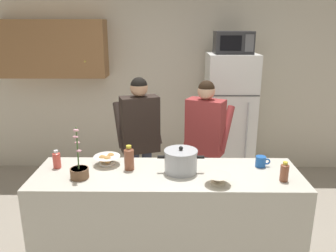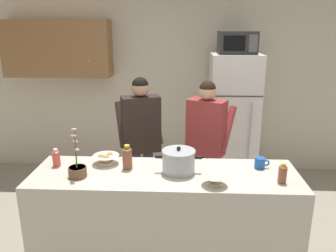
{
  "view_description": "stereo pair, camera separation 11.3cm",
  "coord_description": "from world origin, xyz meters",
  "px_view_note": "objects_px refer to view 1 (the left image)",
  "views": [
    {
      "loc": [
        0.03,
        -2.62,
        2.13
      ],
      "look_at": [
        0.0,
        0.55,
        1.17
      ],
      "focal_mm": 35.99,
      "sensor_mm": 36.0,
      "label": 1
    },
    {
      "loc": [
        0.15,
        -2.61,
        2.13
      ],
      "look_at": [
        0.0,
        0.55,
        1.17
      ],
      "focal_mm": 35.99,
      "sensor_mm": 36.0,
      "label": 2
    }
  ],
  "objects_px": {
    "person_by_sink": "(205,135)",
    "coffee_mug": "(261,162)",
    "refrigerator": "(229,119)",
    "bottle_far_corner": "(57,159)",
    "cooking_pot": "(181,161)",
    "bread_bowl": "(107,159)",
    "empty_bowl": "(218,179)",
    "microwave": "(233,42)",
    "person_near_pot": "(140,132)",
    "bottle_mid_counter": "(129,158)",
    "potted_orchid": "(79,171)",
    "bottle_near_edge": "(284,172)"
  },
  "relations": [
    {
      "from": "person_near_pot",
      "to": "person_by_sink",
      "type": "xyz_separation_m",
      "value": [
        0.71,
        -0.03,
        -0.02
      ]
    },
    {
      "from": "refrigerator",
      "to": "empty_bowl",
      "type": "bearing_deg",
      "value": -101.64
    },
    {
      "from": "person_near_pot",
      "to": "person_by_sink",
      "type": "bearing_deg",
      "value": -2.36
    },
    {
      "from": "cooking_pot",
      "to": "bread_bowl",
      "type": "relative_size",
      "value": 1.66
    },
    {
      "from": "coffee_mug",
      "to": "bread_bowl",
      "type": "distance_m",
      "value": 1.37
    },
    {
      "from": "cooking_pot",
      "to": "bottle_far_corner",
      "type": "bearing_deg",
      "value": 176.01
    },
    {
      "from": "bread_bowl",
      "to": "potted_orchid",
      "type": "distance_m",
      "value": 0.33
    },
    {
      "from": "person_by_sink",
      "to": "bread_bowl",
      "type": "xyz_separation_m",
      "value": [
        -0.94,
        -0.69,
        -0.0
      ]
    },
    {
      "from": "bread_bowl",
      "to": "empty_bowl",
      "type": "xyz_separation_m",
      "value": [
        0.94,
        -0.38,
        -0.0
      ]
    },
    {
      "from": "bottle_far_corner",
      "to": "potted_orchid",
      "type": "bearing_deg",
      "value": -39.26
    },
    {
      "from": "person_by_sink",
      "to": "bottle_far_corner",
      "type": "xyz_separation_m",
      "value": [
        -1.37,
        -0.76,
        0.03
      ]
    },
    {
      "from": "empty_bowl",
      "to": "person_by_sink",
      "type": "bearing_deg",
      "value": 89.87
    },
    {
      "from": "person_near_pot",
      "to": "bottle_near_edge",
      "type": "xyz_separation_m",
      "value": [
        1.25,
        -1.03,
        0.01
      ]
    },
    {
      "from": "refrigerator",
      "to": "bottle_far_corner",
      "type": "distance_m",
      "value": 2.51
    },
    {
      "from": "bottle_far_corner",
      "to": "bread_bowl",
      "type": "bearing_deg",
      "value": 9.3
    },
    {
      "from": "cooking_pot",
      "to": "bread_bowl",
      "type": "xyz_separation_m",
      "value": [
        -0.66,
        0.15,
        -0.05
      ]
    },
    {
      "from": "refrigerator",
      "to": "bottle_near_edge",
      "type": "bearing_deg",
      "value": -86.67
    },
    {
      "from": "microwave",
      "to": "coffee_mug",
      "type": "height_order",
      "value": "microwave"
    },
    {
      "from": "person_by_sink",
      "to": "potted_orchid",
      "type": "bearing_deg",
      "value": -139.05
    },
    {
      "from": "cooking_pot",
      "to": "bread_bowl",
      "type": "distance_m",
      "value": 0.67
    },
    {
      "from": "potted_orchid",
      "to": "bottle_mid_counter",
      "type": "bearing_deg",
      "value": 24.68
    },
    {
      "from": "coffee_mug",
      "to": "bottle_near_edge",
      "type": "xyz_separation_m",
      "value": [
        0.11,
        -0.28,
        0.03
      ]
    },
    {
      "from": "bottle_mid_counter",
      "to": "bottle_near_edge",
      "type": "bearing_deg",
      "value": -9.48
    },
    {
      "from": "empty_bowl",
      "to": "person_near_pot",
      "type": "bearing_deg",
      "value": 122.89
    },
    {
      "from": "refrigerator",
      "to": "bread_bowl",
      "type": "xyz_separation_m",
      "value": [
        -1.36,
        -1.68,
        0.09
      ]
    },
    {
      "from": "potted_orchid",
      "to": "person_by_sink",
      "type": "bearing_deg",
      "value": 40.95
    },
    {
      "from": "empty_bowl",
      "to": "bottle_near_edge",
      "type": "height_order",
      "value": "bottle_near_edge"
    },
    {
      "from": "microwave",
      "to": "coffee_mug",
      "type": "distance_m",
      "value": 1.93
    },
    {
      "from": "microwave",
      "to": "potted_orchid",
      "type": "distance_m",
      "value": 2.64
    },
    {
      "from": "microwave",
      "to": "person_by_sink",
      "type": "relative_size",
      "value": 0.31
    },
    {
      "from": "person_near_pot",
      "to": "bottle_mid_counter",
      "type": "height_order",
      "value": "person_near_pot"
    },
    {
      "from": "microwave",
      "to": "person_near_pot",
      "type": "bearing_deg",
      "value": -140.58
    },
    {
      "from": "refrigerator",
      "to": "bread_bowl",
      "type": "distance_m",
      "value": 2.17
    },
    {
      "from": "person_by_sink",
      "to": "bottle_mid_counter",
      "type": "height_order",
      "value": "person_by_sink"
    },
    {
      "from": "person_by_sink",
      "to": "bread_bowl",
      "type": "bearing_deg",
      "value": -143.67
    },
    {
      "from": "person_by_sink",
      "to": "coffee_mug",
      "type": "relative_size",
      "value": 12.01
    },
    {
      "from": "person_by_sink",
      "to": "bottle_near_edge",
      "type": "bearing_deg",
      "value": -61.89
    },
    {
      "from": "empty_bowl",
      "to": "potted_orchid",
      "type": "height_order",
      "value": "potted_orchid"
    },
    {
      "from": "bottle_mid_counter",
      "to": "person_by_sink",
      "type": "bearing_deg",
      "value": 47.28
    },
    {
      "from": "coffee_mug",
      "to": "empty_bowl",
      "type": "bearing_deg",
      "value": -140.63
    },
    {
      "from": "microwave",
      "to": "empty_bowl",
      "type": "bearing_deg",
      "value": -101.76
    },
    {
      "from": "bread_bowl",
      "to": "coffee_mug",
      "type": "bearing_deg",
      "value": -1.15
    },
    {
      "from": "coffee_mug",
      "to": "bottle_near_edge",
      "type": "relative_size",
      "value": 0.8
    },
    {
      "from": "microwave",
      "to": "bottle_mid_counter",
      "type": "relative_size",
      "value": 2.19
    },
    {
      "from": "refrigerator",
      "to": "microwave",
      "type": "xyz_separation_m",
      "value": [
        0.0,
        -0.02,
        1.02
      ]
    },
    {
      "from": "bottle_mid_counter",
      "to": "potted_orchid",
      "type": "xyz_separation_m",
      "value": [
        -0.39,
        -0.18,
        -0.04
      ]
    },
    {
      "from": "microwave",
      "to": "bottle_far_corner",
      "type": "distance_m",
      "value": 2.65
    },
    {
      "from": "bottle_near_edge",
      "to": "bottle_far_corner",
      "type": "distance_m",
      "value": 1.92
    },
    {
      "from": "person_by_sink",
      "to": "cooking_pot",
      "type": "distance_m",
      "value": 0.89
    },
    {
      "from": "bottle_near_edge",
      "to": "bottle_far_corner",
      "type": "height_order",
      "value": "bottle_near_edge"
    }
  ]
}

